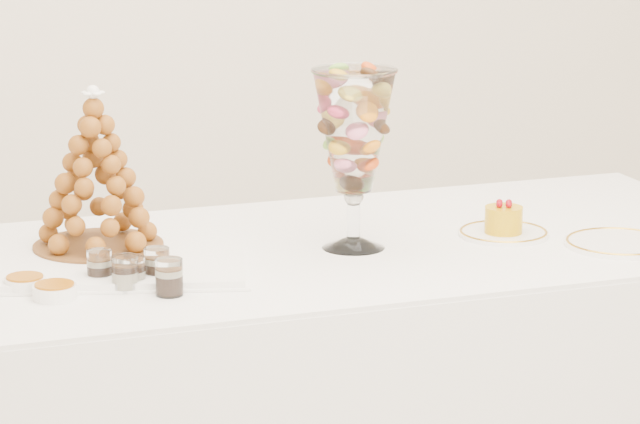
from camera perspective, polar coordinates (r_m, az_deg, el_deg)
name	(u,v)px	position (r m, az deg, el deg)	size (l,w,h in m)	color
lace_tray	(111,260)	(3.21, -7.87, -1.81)	(0.55, 0.41, 0.02)	white
macaron_vase	(354,134)	(3.25, 1.29, 2.97)	(0.18, 0.18, 0.39)	white
cake_plate	(503,233)	(3.43, 6.92, -0.81)	(0.20, 0.20, 0.01)	white
spare_plate	(619,243)	(3.39, 11.18, -1.17)	(0.24, 0.24, 0.01)	white
verrine_a	(100,267)	(3.07, -8.30, -2.06)	(0.05, 0.05, 0.07)	white
verrine_b	(134,272)	(3.04, -7.02, -2.26)	(0.05, 0.05, 0.06)	white
verrine_c	(157,265)	(3.07, -6.16, -1.99)	(0.05, 0.05, 0.07)	white
verrine_d	(125,273)	(3.02, -7.35, -2.30)	(0.05, 0.05, 0.07)	white
verrine_e	(169,277)	(2.98, -5.70, -2.45)	(0.05, 0.05, 0.07)	white
ramekin_back	(25,284)	(3.06, -11.05, -2.67)	(0.08, 0.08, 0.03)	white
ramekin_front	(55,292)	(2.99, -9.96, -2.98)	(0.09, 0.09, 0.03)	white
croquembouche	(96,169)	(3.24, -8.45, 1.60)	(0.28, 0.28, 0.35)	brown
mousse_cake	(504,219)	(3.41, 6.93, -0.27)	(0.09, 0.09, 0.07)	#CE9909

